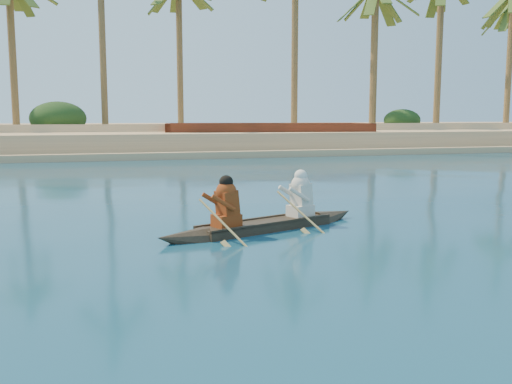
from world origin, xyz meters
name	(u,v)px	position (x,y,z in m)	size (l,w,h in m)	color
sandy_embankment	(211,134)	(0.00, 46.89, 0.53)	(150.00, 51.00, 1.50)	#E0B37E
palm_grove	(242,39)	(0.00, 35.00, 8.00)	(110.00, 14.00, 16.00)	#31491A
shrub_cluster	(255,131)	(0.00, 31.50, 1.20)	(100.00, 6.00, 2.40)	#183513
canoe	(265,217)	(-8.00, 3.07, 0.26)	(4.74, 2.31, 1.33)	#3A2B1F
barge_mid	(268,140)	(-0.44, 27.00, 0.75)	(13.28, 5.97, 2.14)	maroon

